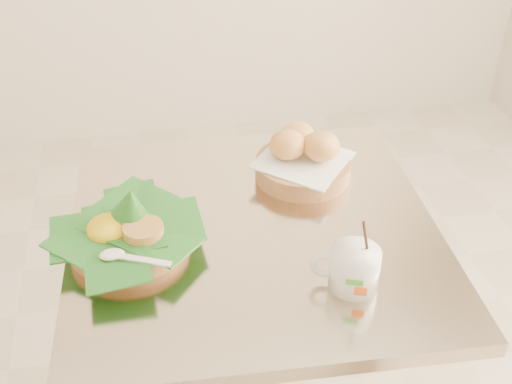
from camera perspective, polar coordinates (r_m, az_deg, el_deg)
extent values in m
cylinder|color=gray|center=(1.50, -0.15, -14.53)|extent=(0.07, 0.07, 0.69)
cube|color=beige|center=(1.25, -0.18, -3.60)|extent=(0.74, 0.74, 0.03)
cylinder|color=#B3794C|center=(1.20, -11.29, -3.97)|extent=(0.22, 0.22, 0.04)
cone|color=#1D5919|center=(1.17, -11.16, -1.24)|extent=(0.12, 0.13, 0.11)
ellipsoid|color=yellow|center=(1.20, -12.92, -3.20)|extent=(0.08, 0.08, 0.05)
cylinder|color=#CC9347|center=(1.16, -10.00, -3.39)|extent=(0.07, 0.07, 0.02)
cylinder|color=#B3794C|center=(1.37, 4.17, 2.11)|extent=(0.20, 0.20, 0.04)
cube|color=white|center=(1.36, 4.21, 2.87)|extent=(0.24, 0.24, 0.01)
ellipsoid|color=#C9772E|center=(1.35, 2.83, 4.23)|extent=(0.08, 0.08, 0.06)
ellipsoid|color=#C9772E|center=(1.35, 5.84, 4.07)|extent=(0.08, 0.08, 0.06)
ellipsoid|color=#C9772E|center=(1.38, 3.71, 4.92)|extent=(0.08, 0.08, 0.06)
cylinder|color=white|center=(1.10, 8.75, -6.73)|extent=(0.08, 0.08, 0.07)
torus|color=white|center=(1.10, 6.24, -6.48)|extent=(0.05, 0.03, 0.05)
cylinder|color=#462114|center=(1.08, 8.90, -5.43)|extent=(0.08, 0.08, 0.01)
cylinder|color=black|center=(1.07, 9.77, -4.38)|extent=(0.04, 0.03, 0.11)
cube|color=green|center=(1.06, 8.76, -7.98)|extent=(0.03, 0.01, 0.01)
cube|color=orange|center=(1.08, 9.28, -8.74)|extent=(0.02, 0.01, 0.02)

